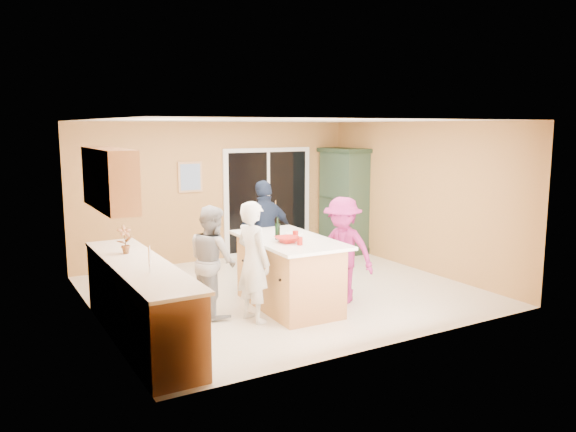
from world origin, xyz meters
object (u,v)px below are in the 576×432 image
woman_magenta (342,250)px  woman_navy (265,234)px  woman_white (253,262)px  woman_grey (213,261)px  green_hutch (344,201)px  kitchen_island (289,275)px

woman_magenta → woman_navy: bearing=-179.7°
woman_white → woman_magenta: woman_white is taller
woman_white → woman_grey: bearing=25.1°
woman_grey → green_hutch: bearing=-63.9°
green_hutch → woman_navy: 3.05m
kitchen_island → woman_navy: (0.18, 1.05, 0.39)m
kitchen_island → woman_magenta: 0.87m
kitchen_island → green_hutch: (2.79, 2.60, 0.55)m
kitchen_island → green_hutch: green_hutch is taller
woman_grey → woman_navy: size_ratio=0.88×
kitchen_island → woman_grey: bearing=169.8°
kitchen_island → woman_white: woman_white is taller
green_hutch → woman_grey: bearing=-148.2°
woman_white → woman_navy: size_ratio=0.93×
kitchen_island → woman_navy: 1.13m
kitchen_island → woman_grey: size_ratio=1.28×
woman_white → woman_grey: woman_white is taller
kitchen_island → woman_white: bearing=-157.1°
green_hutch → woman_navy: size_ratio=1.23×
green_hutch → woman_white: (-3.47, -2.86, -0.23)m
green_hutch → kitchen_island: bearing=-137.0°
woman_navy → woman_magenta: size_ratio=1.11×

